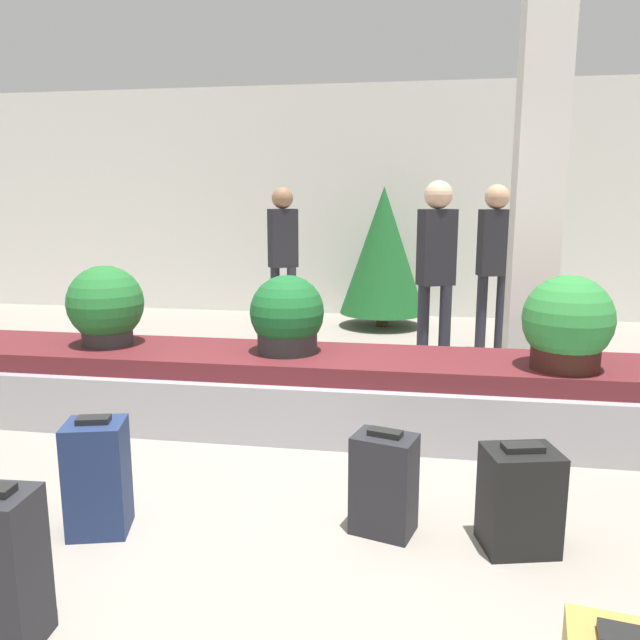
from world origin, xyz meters
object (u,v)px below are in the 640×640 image
at_px(suitcase_4, 1,570).
at_px(traveler_1, 436,260).
at_px(potted_plant_2, 106,307).
at_px(suitcase_6, 519,499).
at_px(potted_plant_1, 567,325).
at_px(traveler_0, 494,254).
at_px(traveler_2, 283,248).
at_px(pillar, 536,205).
at_px(suitcase_1, 384,483).
at_px(decorated_tree, 383,251).
at_px(suitcase_0, 98,477).
at_px(potted_plant_0, 287,317).

xyz_separation_m(suitcase_4, traveler_1, (1.63, 3.93, 0.79)).
bearing_deg(suitcase_4, potted_plant_2, 106.23).
relative_size(suitcase_6, potted_plant_1, 0.84).
xyz_separation_m(traveler_0, traveler_2, (-2.36, 0.49, -0.01)).
height_order(pillar, potted_plant_1, pillar).
distance_m(pillar, traveler_2, 3.17).
height_order(suitcase_1, potted_plant_1, potted_plant_1).
relative_size(suitcase_1, decorated_tree, 0.30).
xyz_separation_m(suitcase_0, traveler_0, (2.30, 4.01, 0.80)).
relative_size(potted_plant_1, potted_plant_2, 1.02).
bearing_deg(potted_plant_0, potted_plant_1, -4.59).
height_order(pillar, traveler_1, pillar).
distance_m(suitcase_0, potted_plant_1, 2.98).
bearing_deg(potted_plant_1, suitcase_6, -108.92).
bearing_deg(potted_plant_1, traveler_0, 94.80).
bearing_deg(potted_plant_2, traveler_2, 74.95).
bearing_deg(suitcase_0, traveler_2, 75.69).
bearing_deg(potted_plant_2, decorated_tree, 63.19).
bearing_deg(suitcase_4, potted_plant_0, 74.62).
bearing_deg(decorated_tree, suitcase_0, -101.15).
relative_size(suitcase_4, traveler_0, 0.35).
relative_size(pillar, suitcase_6, 6.09).
distance_m(potted_plant_0, potted_plant_1, 1.91).
bearing_deg(potted_plant_2, traveler_0, 36.77).
xyz_separation_m(pillar, traveler_2, (-2.51, 1.86, -0.52)).
xyz_separation_m(suitcase_6, potted_plant_2, (-2.86, 1.51, 0.59)).
relative_size(pillar, potted_plant_2, 5.25).
distance_m(suitcase_0, suitcase_4, 0.82).
distance_m(suitcase_0, potted_plant_2, 1.95).
bearing_deg(pillar, potted_plant_1, -87.36).
xyz_separation_m(suitcase_6, potted_plant_1, (0.46, 1.34, 0.59)).
bearing_deg(suitcase_6, potted_plant_2, 138.50).
relative_size(suitcase_4, potted_plant_0, 1.12).
relative_size(suitcase_6, potted_plant_2, 0.86).
xyz_separation_m(potted_plant_1, traveler_1, (-0.82, 1.59, 0.26)).
bearing_deg(suitcase_4, suitcase_0, 91.40).
xyz_separation_m(pillar, decorated_tree, (-1.39, 2.75, -0.61)).
relative_size(suitcase_4, potted_plant_1, 1.02).
relative_size(suitcase_0, decorated_tree, 0.33).
bearing_deg(traveler_1, traveler_2, -63.89).
bearing_deg(potted_plant_1, suitcase_0, -148.84).
relative_size(pillar, traveler_1, 1.77).
height_order(suitcase_4, traveler_2, traveler_2).
relative_size(potted_plant_1, traveler_1, 0.34).
distance_m(pillar, decorated_tree, 3.14).
height_order(suitcase_0, traveler_2, traveler_2).
height_order(pillar, suitcase_1, pillar).
bearing_deg(potted_plant_2, suitcase_1, -33.38).
distance_m(suitcase_1, potted_plant_1, 1.80).
height_order(suitcase_0, traveler_1, traveler_1).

